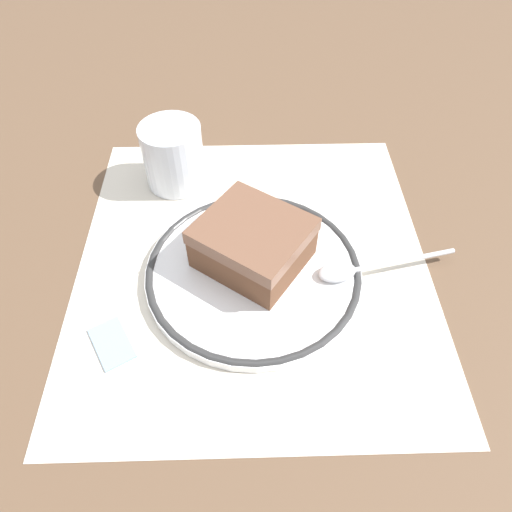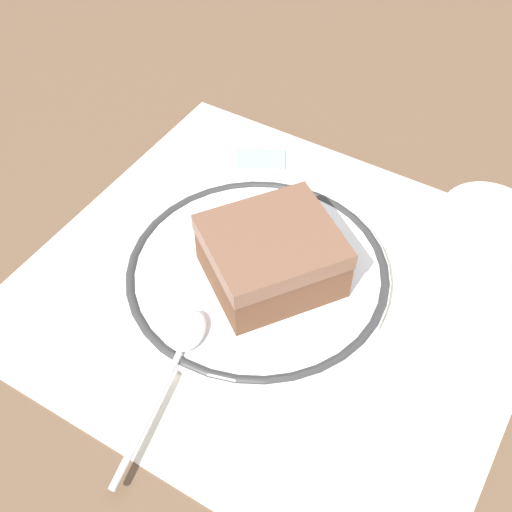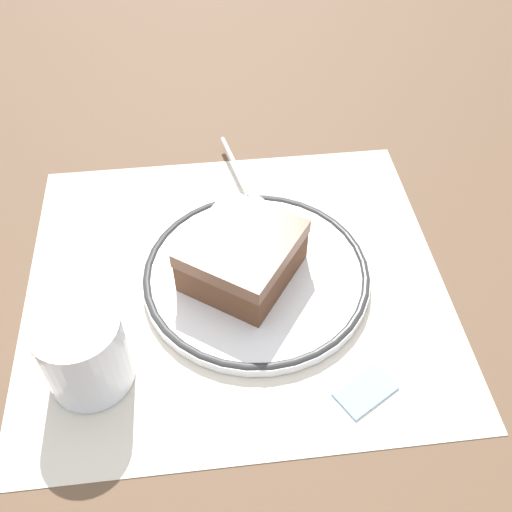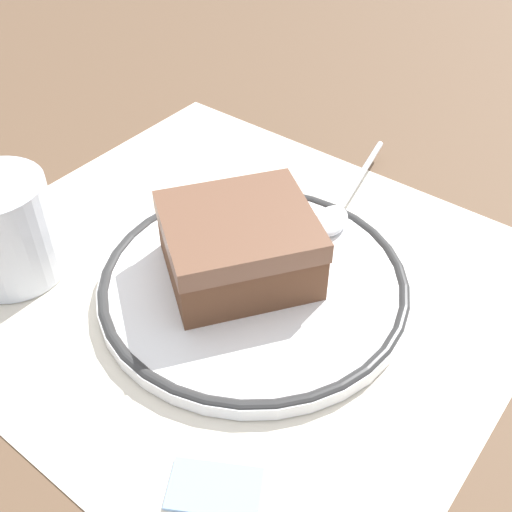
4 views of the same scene
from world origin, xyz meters
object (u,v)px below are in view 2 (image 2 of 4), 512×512
(cup, at_px, (476,251))
(sugar_packet, at_px, (260,157))
(spoon, at_px, (181,348))
(cake_slice, at_px, (272,256))
(plate, at_px, (256,275))

(cup, xyz_separation_m, sugar_packet, (0.23, -0.04, -0.03))
(spoon, relative_size, sugar_packet, 2.98)
(cake_slice, bearing_deg, plate, 10.87)
(sugar_packet, bearing_deg, spoon, 106.73)
(spoon, xyz_separation_m, cup, (-0.16, -0.19, 0.02))
(plate, xyz_separation_m, spoon, (0.01, 0.10, 0.01))
(sugar_packet, bearing_deg, plate, 119.65)
(plate, relative_size, sugar_packet, 4.41)
(cake_slice, bearing_deg, spoon, 78.46)
(spoon, bearing_deg, cake_slice, -101.54)
(plate, xyz_separation_m, sugar_packet, (0.08, -0.14, -0.00))
(spoon, height_order, cup, cup)
(cup, relative_size, sugar_packet, 1.53)
(cup, bearing_deg, spoon, 50.29)
(cake_slice, relative_size, cup, 1.76)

